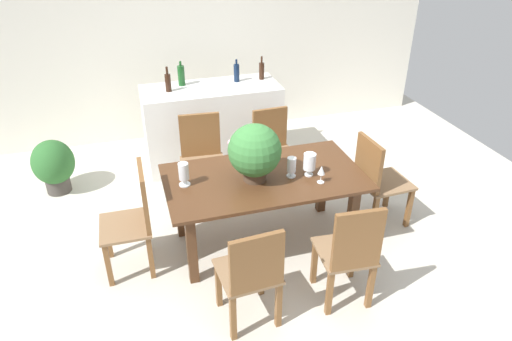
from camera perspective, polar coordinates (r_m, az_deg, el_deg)
The scene contains 20 objects.
ground_plane at distance 4.74m, azimuth 0.44°, elevation -7.61°, with size 7.04×7.04×0.00m, color beige.
back_wall at distance 6.49m, azimuth -6.53°, elevation 15.58°, with size 6.40×0.10×2.60m, color silver.
dining_table at distance 4.28m, azimuth 1.00°, elevation -1.94°, with size 1.79×0.98×0.74m.
chair_near_right at distance 3.75m, azimuth 11.36°, elevation -9.62°, with size 0.45×0.47×0.98m.
chair_head_end at distance 4.17m, azimuth -14.45°, elevation -5.26°, with size 0.43×0.47×0.99m.
chair_far_left at distance 5.06m, azimuth -6.58°, elevation 1.96°, with size 0.51×0.51×0.95m.
chair_near_left at distance 3.52m, azimuth -0.51°, elevation -12.35°, with size 0.47×0.47×0.94m.
chair_foot_end at distance 4.76m, azimuth 14.42°, elevation -0.83°, with size 0.50×0.48×0.96m.
chair_far_right at distance 5.22m, azimuth 2.03°, elevation 2.97°, with size 0.45×0.43×0.94m.
flower_centerpiece at distance 4.03m, azimuth -0.16°, elevation 2.33°, with size 0.47×0.47×0.52m.
crystal_vase_left at distance 4.19m, azimuth 6.53°, elevation 1.02°, with size 0.11×0.11×0.22m.
crystal_vase_center_near at distance 4.17m, azimuth 4.34°, elevation 0.57°, with size 0.08×0.08×0.19m.
crystal_vase_right at distance 4.07m, azimuth -8.78°, elevation -0.27°, with size 0.10×0.10×0.21m.
wine_glass at distance 4.11m, azimuth 7.96°, elevation -0.04°, with size 0.06×0.06×0.16m.
kitchen_counter at distance 5.81m, azimuth -5.31°, elevation 5.46°, with size 1.63×0.66×0.99m, color silver.
wine_bottle_amber at distance 5.75m, azimuth -2.38°, elevation 11.81°, with size 0.07×0.07×0.27m.
wine_bottle_green at distance 5.69m, azimuth -9.08°, elevation 11.36°, with size 0.08×0.08×0.29m.
wine_bottle_tall at distance 5.52m, azimuth -10.65°, elevation 10.51°, with size 0.07×0.07×0.29m.
wine_bottle_clear at distance 5.83m, azimuth 0.69°, elevation 12.06°, with size 0.06×0.06×0.28m.
potted_plant_floor at distance 5.68m, azimuth -23.39°, elevation 0.66°, with size 0.46×0.46×0.63m.
Camera 1 is at (-1.11, -3.59, 2.89)m, focal length 32.90 mm.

